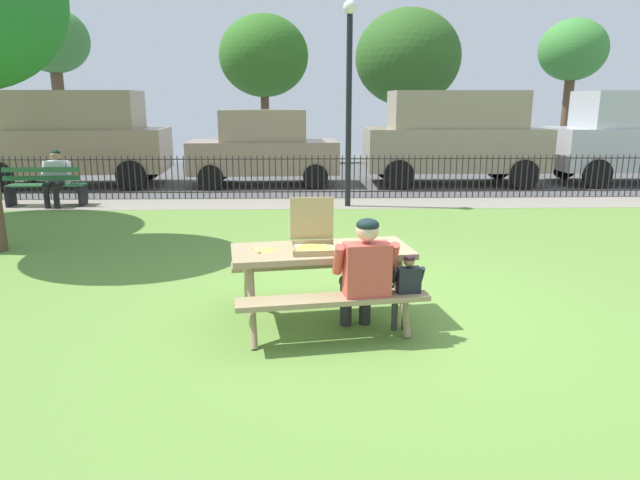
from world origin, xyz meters
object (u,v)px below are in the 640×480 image
Objects in this scene: pizza_slice_on_table at (263,250)px; child_at_table at (406,286)px; picnic_table_foreground at (321,265)px; lamp_post_walkway at (349,85)px; far_tree_midright at (573,52)px; person_on_park_bench at (56,175)px; parked_car_left at (264,147)px; parked_car_far_left at (74,136)px; far_tree_midleft at (264,56)px; pizza_box_open at (313,240)px; far_tree_left at (53,43)px; far_tree_center at (408,58)px; park_bench_left at (45,187)px; parked_car_center at (454,135)px; adult_at_table at (364,272)px.

pizza_slice_on_table is 1.46m from child_at_table.
picnic_table_foreground is at bearing 152.16° from child_at_table.
far_tree_midright is at bearing 47.32° from lamp_post_walkway.
person_on_park_bench is 6.53m from lamp_post_walkway.
person_on_park_bench is at bearing -147.71° from far_tree_midright.
child_at_table is at bearing -78.58° from parked_car_left.
lamp_post_walkway is at bearing -24.48° from parked_car_far_left.
far_tree_midleft reaches higher than pizza_slice_on_table.
picnic_table_foreground is at bearing -82.70° from parked_car_left.
person_on_park_bench is (-4.89, 6.72, -0.12)m from pizza_slice_on_table.
far_tree_midleft reaches higher than parked_car_far_left.
picnic_table_foreground is 11.43m from parked_car_far_left.
far_tree_left is at bearing 119.31° from pizza_box_open.
far_tree_center is (9.24, 9.78, 3.08)m from person_on_park_bench.
far_tree_left is 7.70m from far_tree_midleft.
far_tree_center is (9.48, 9.80, 3.33)m from park_bench_left.
person_on_park_bench is (-6.28, 7.08, 0.15)m from child_at_table.
far_tree_center is at bearing 80.03° from child_at_table.
parked_car_center is at bearing 65.31° from pizza_slice_on_table.
child_at_table is 20.01m from far_tree_left.
parked_car_far_left reaches higher than parked_car_left.
parked_car_far_left is at bearing 122.38° from pizza_box_open.
parked_car_center is at bearing -89.25° from far_tree_center.
pizza_slice_on_table is 0.05× the size of far_tree_center.
far_tree_center is (13.07, 0.00, -0.50)m from far_tree_left.
far_tree_left reaches higher than child_at_table.
parked_car_far_left is (-6.17, 9.59, 0.71)m from picnic_table_foreground.
far_tree_left reaches higher than lamp_post_walkway.
child_at_table is 0.20× the size of lamp_post_walkway.
parked_car_far_left is 0.93× the size of far_tree_midright.
child_at_table is at bearing -106.96° from parked_car_center.
far_tree_center is 6.24m from far_tree_midright.
pizza_slice_on_table is 6.86m from lamp_post_walkway.
far_tree_left is (-10.11, 16.86, 3.73)m from child_at_table.
person_on_park_bench is 0.25× the size of parked_car_far_left.
far_tree_midleft is (-1.63, 16.44, 3.20)m from picnic_table_foreground.
pizza_box_open is 0.12× the size of lamp_post_walkway.
park_bench_left is 18.87m from far_tree_midright.
parked_car_far_left is 1.21× the size of parked_car_left.
far_tree_midright is (6.24, 0.00, 0.24)m from far_tree_center.
child_at_table is 19.52m from far_tree_midright.
parked_car_left is (-2.00, 3.16, -1.52)m from lamp_post_walkway.
adult_at_table is at bearing -80.85° from parked_car_left.
adult_at_table is at bearing -49.13° from picnic_table_foreground.
lamp_post_walkway is 4.58m from parked_car_center.
far_tree_center reaches higher than park_bench_left.
far_tree_midright is at bearing 58.51° from pizza_box_open.
parked_car_left is 11.07m from far_tree_left.
parked_car_left is at bearing 99.15° from adult_at_table.
far_tree_midright is at bearing 22.95° from parked_car_far_left.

